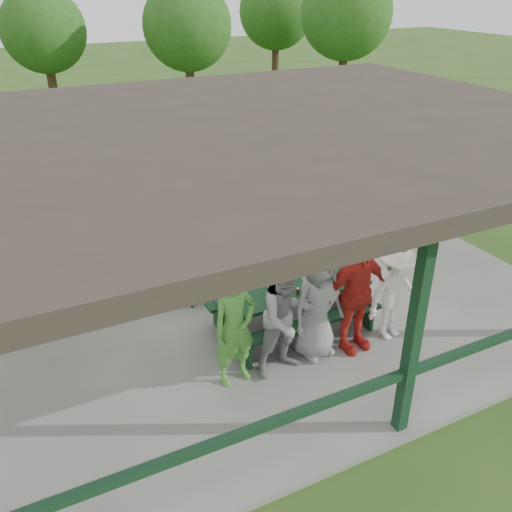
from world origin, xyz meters
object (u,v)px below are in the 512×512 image
spectator_blue (132,220)px  picnic_table_far (229,257)px  contestant_grey_mid (318,303)px  spectator_grey (304,207)px  contestant_green (235,328)px  contestant_white_fedora (395,293)px  pickup_truck (241,144)px  picnic_table_near (293,303)px  contestant_grey_left (287,317)px  farm_trailer (68,158)px  contestant_red (356,293)px  spectator_lblue (213,223)px

spectator_blue → picnic_table_far: bearing=137.2°
contestant_grey_mid → spectator_grey: contestant_grey_mid is taller
contestant_green → spectator_grey: 4.89m
contestant_white_fedora → pickup_truck: (1.74, 9.49, -0.22)m
picnic_table_near → contestant_grey_left: size_ratio=1.40×
contestant_green → farm_trailer: bearing=86.7°
contestant_red → spectator_lblue: contestant_red is taller
picnic_table_near → spectator_grey: size_ratio=1.62×
pickup_truck → contestant_white_fedora: bearing=155.7°
picnic_table_far → contestant_green: contestant_green is taller
spectator_blue → farm_trailer: spectator_blue is taller
farm_trailer → contestant_white_fedora: bearing=-70.5°
contestant_grey_left → farm_trailer: size_ratio=0.46×
contestant_grey_mid → contestant_red: contestant_red is taller
contestant_grey_mid → spectator_grey: size_ratio=1.13×
spectator_grey → contestant_green: bearing=44.1°
contestant_grey_mid → spectator_blue: (-1.70, 4.23, 0.03)m
contestant_grey_left → farm_trailer: (-1.37, 10.34, -0.33)m
farm_trailer → spectator_grey: bearing=-57.7°
contestant_green → picnic_table_near: bearing=22.2°
contestant_green → spectator_grey: size_ratio=1.13×
picnic_table_near → contestant_red: size_ratio=1.31×
contestant_green → contestant_grey_left: size_ratio=0.98×
picnic_table_far → contestant_grey_left: contestant_grey_left is taller
contestant_grey_left → pickup_truck: size_ratio=0.37×
spectator_blue → pickup_truck: (4.78, 5.09, -0.35)m
spectator_blue → contestant_grey_left: bearing=106.7°
contestant_grey_left → contestant_white_fedora: (1.96, -0.03, -0.12)m
contestant_grey_mid → spectator_blue: size_ratio=0.97×
contestant_grey_left → contestant_red: (1.21, 0.00, 0.06)m
picnic_table_near → picnic_table_far: (-0.28, 2.00, -0.01)m
contestant_white_fedora → spectator_lblue: bearing=107.6°
picnic_table_far → contestant_red: size_ratio=1.21×
contestant_green → pickup_truck: (4.46, 9.34, -0.32)m
picnic_table_near → spectator_grey: 3.42m
picnic_table_near → spectator_blue: spectator_blue is taller
contestant_grey_mid → contestant_green: bearing=173.2°
picnic_table_far → pickup_truck: pickup_truck is taller
contestant_green → contestant_grey_left: contestant_grey_left is taller
farm_trailer → pickup_truck: bearing=-8.1°
spectator_lblue → farm_trailer: (-1.83, 6.48, -0.18)m
spectator_lblue → contestant_grey_left: bearing=69.1°
contestant_green → spectator_blue: bearing=87.6°
spectator_lblue → spectator_grey: 2.09m
contestant_red → contestant_grey_mid: bearing=162.5°
picnic_table_far → contestant_grey_mid: 2.81m
spectator_grey → contestant_red: bearing=66.9°
spectator_blue → contestant_red: bearing=120.4°
contestant_red → spectator_grey: size_ratio=1.24×
contestant_green → spectator_lblue: size_ratio=1.17×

